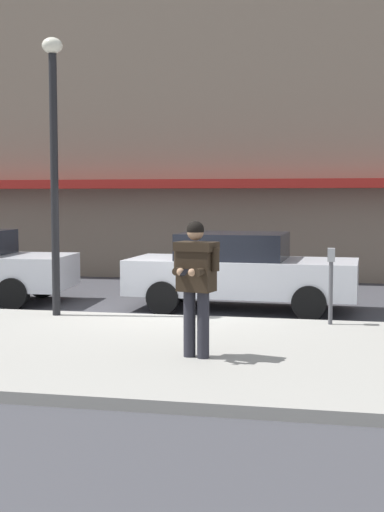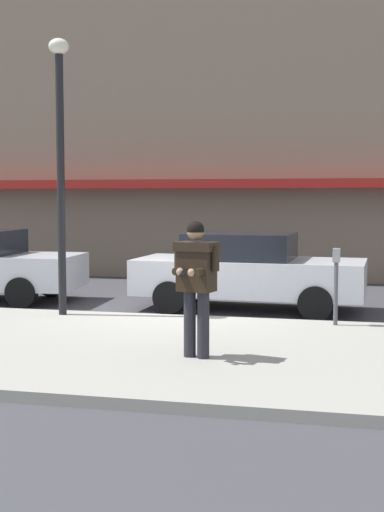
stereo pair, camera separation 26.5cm
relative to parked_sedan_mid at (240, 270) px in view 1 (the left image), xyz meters
name	(u,v)px [view 1 (the left image)]	position (x,y,z in m)	size (l,w,h in m)	color
ground_plane	(160,320)	(-1.28, -1.48, -0.79)	(80.00, 80.00, 0.00)	#3D3D42
sidewalk	(179,352)	(-0.28, -4.33, -0.72)	(32.00, 5.30, 0.14)	#99968E
curb_paint_line	(214,321)	(-0.28, -1.43, -0.79)	(28.00, 0.12, 0.01)	silver
storefront_facade	(264,82)	(-0.28, 7.01, 4.80)	(28.00, 4.70, 11.20)	#756656
parked_sedan_mid	(240,270)	(0.00, 0.00, 0.00)	(4.57, 2.07, 1.54)	silver
man_texting_on_phone	(196,274)	(0.09, -4.94, 0.46)	(0.63, 0.64, 1.81)	#23232B
street_lamp_post	(54,146)	(-3.03, -2.13, 2.35)	(0.36, 0.36, 4.88)	black
parking_meter	(331,275)	(1.80, -2.08, 0.18)	(0.12, 0.18, 1.27)	#4C4C51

